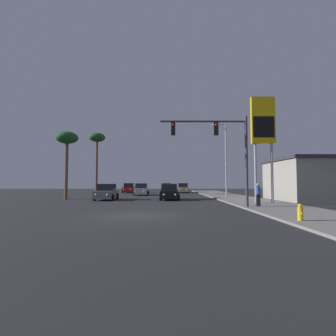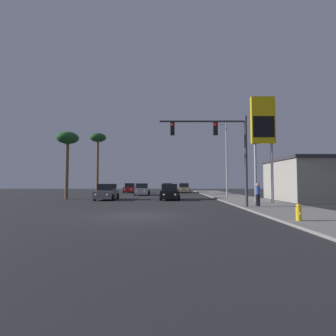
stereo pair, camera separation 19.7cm
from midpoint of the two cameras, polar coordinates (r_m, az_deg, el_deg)
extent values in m
plane|color=#28282B|center=(14.82, -6.78, -10.27)|extent=(120.00, 120.00, 0.00)
cube|color=gray|center=(25.87, 17.61, -6.94)|extent=(5.00, 60.00, 0.12)
cube|color=gray|center=(31.27, 31.38, -2.39)|extent=(10.00, 8.00, 4.00)
cube|color=#2D2D33|center=(31.36, 31.27, 1.55)|extent=(10.30, 8.30, 0.30)
cube|color=maroon|center=(46.54, -8.20, -4.64)|extent=(1.83, 4.21, 0.80)
cube|color=black|center=(46.68, -8.16, -3.72)|extent=(1.61, 2.01, 0.70)
cylinder|color=black|center=(45.40, -9.56, -5.00)|extent=(0.24, 0.64, 0.64)
cylinder|color=black|center=(45.14, -7.30, -5.03)|extent=(0.24, 0.64, 0.64)
cylinder|color=black|center=(47.97, -9.05, -4.90)|extent=(0.24, 0.64, 0.64)
cylinder|color=black|center=(47.72, -6.90, -4.92)|extent=(0.24, 0.64, 0.64)
sphere|color=#F2EACC|center=(44.53, -9.30, -4.64)|extent=(0.18, 0.18, 0.18)
sphere|color=#F2EACC|center=(44.37, -7.87, -4.66)|extent=(0.18, 0.18, 0.18)
cube|color=#195933|center=(46.86, 0.02, -4.66)|extent=(1.90, 4.24, 0.80)
cube|color=black|center=(47.00, 0.02, -3.74)|extent=(1.65, 2.04, 0.70)
cylinder|color=black|center=(45.58, -1.11, -5.03)|extent=(0.24, 0.64, 0.64)
cylinder|color=black|center=(45.58, 1.16, -5.03)|extent=(0.24, 0.64, 0.64)
cylinder|color=black|center=(48.18, -1.06, -4.93)|extent=(0.24, 0.64, 0.64)
cylinder|color=black|center=(48.18, 1.09, -4.93)|extent=(0.24, 0.64, 0.64)
sphere|color=#F2EACC|center=(44.75, -0.69, -4.67)|extent=(0.18, 0.18, 0.18)
sphere|color=#F2EACC|center=(44.75, 0.74, -4.67)|extent=(0.18, 0.18, 0.18)
cube|color=#B7B7BC|center=(37.94, -5.55, -5.02)|extent=(1.89, 4.24, 0.80)
cube|color=black|center=(38.07, -5.52, -3.88)|extent=(1.64, 2.03, 0.70)
cylinder|color=black|center=(36.75, -7.15, -5.47)|extent=(0.24, 0.64, 0.64)
cylinder|color=black|center=(36.58, -4.34, -5.50)|extent=(0.24, 0.64, 0.64)
cylinder|color=black|center=(39.34, -6.68, -5.32)|extent=(0.24, 0.64, 0.64)
cylinder|color=black|center=(39.17, -4.05, -5.34)|extent=(0.24, 0.64, 0.64)
sphere|color=#F2EACC|center=(35.89, -6.77, -5.04)|extent=(0.18, 0.18, 0.18)
sphere|color=#F2EACC|center=(35.78, -4.98, -5.05)|extent=(0.18, 0.18, 0.18)
cube|color=tan|center=(46.10, 3.54, -4.68)|extent=(1.81, 4.21, 0.80)
cube|color=black|center=(46.23, 3.52, -3.75)|extent=(1.61, 2.01, 0.70)
cylinder|color=black|center=(44.76, 2.49, -5.07)|extent=(0.24, 0.64, 0.64)
cylinder|color=black|center=(44.87, 4.79, -5.05)|extent=(0.24, 0.64, 0.64)
cylinder|color=black|center=(47.36, 2.35, -4.96)|extent=(0.24, 0.64, 0.64)
cylinder|color=black|center=(47.47, 4.53, -4.95)|extent=(0.24, 0.64, 0.64)
sphere|color=#F2EACC|center=(43.95, 2.98, -4.70)|extent=(0.18, 0.18, 0.18)
sphere|color=#F2EACC|center=(44.02, 4.44, -4.69)|extent=(0.18, 0.18, 0.18)
cube|color=black|center=(27.80, 0.52, -5.73)|extent=(1.95, 4.26, 0.80)
cube|color=black|center=(27.93, 0.52, -4.18)|extent=(1.67, 2.06, 0.70)
cylinder|color=black|center=(26.52, -1.40, -6.42)|extent=(0.24, 0.64, 0.64)
cylinder|color=black|center=(26.54, 2.51, -6.42)|extent=(0.24, 0.64, 0.64)
cylinder|color=black|center=(29.12, -1.28, -6.12)|extent=(0.24, 0.64, 0.64)
cylinder|color=black|center=(29.14, 2.28, -6.12)|extent=(0.24, 0.64, 0.64)
sphere|color=#F2EACC|center=(25.68, -0.68, -5.84)|extent=(0.18, 0.18, 0.18)
sphere|color=#F2EACC|center=(25.69, 1.82, -5.84)|extent=(0.18, 0.18, 0.18)
cube|color=slate|center=(28.40, -13.04, -5.60)|extent=(1.81, 4.20, 0.80)
cube|color=black|center=(28.52, -12.96, -4.08)|extent=(1.60, 2.00, 0.70)
cylinder|color=black|center=(27.37, -15.51, -6.21)|extent=(0.24, 0.64, 0.64)
cylinder|color=black|center=(26.95, -11.80, -6.30)|extent=(0.24, 0.64, 0.64)
cylinder|color=black|center=(29.89, -14.17, -5.95)|extent=(0.24, 0.64, 0.64)
cylinder|color=black|center=(29.50, -10.76, -6.03)|extent=(0.24, 0.64, 0.64)
sphere|color=#F2EACC|center=(26.48, -15.26, -5.65)|extent=(0.18, 0.18, 0.18)
sphere|color=#F2EACC|center=(26.21, -12.89, -5.71)|extent=(0.18, 0.18, 0.18)
cylinder|color=#38383D|center=(19.46, 16.86, 1.50)|extent=(0.20, 0.20, 6.50)
cylinder|color=#38383D|center=(19.23, 7.78, 10.04)|extent=(6.16, 0.14, 0.14)
cube|color=black|center=(19.26, 10.54, 8.37)|extent=(0.30, 0.24, 0.90)
sphere|color=red|center=(19.18, 10.61, 9.24)|extent=(0.20, 0.20, 0.20)
cube|color=black|center=(18.95, 1.24, 8.51)|extent=(0.30, 0.24, 0.90)
sphere|color=red|center=(18.87, 1.25, 9.40)|extent=(0.20, 0.20, 0.20)
cylinder|color=#99999E|center=(32.85, 12.76, 1.80)|extent=(0.18, 0.18, 9.00)
cylinder|color=#99999E|center=(33.36, 11.48, 9.27)|extent=(1.40, 0.10, 0.10)
ellipsoid|color=silver|center=(33.22, 10.28, 9.23)|extent=(0.50, 0.24, 0.20)
cylinder|color=#99999E|center=(23.20, 18.71, -1.05)|extent=(0.20, 0.20, 5.00)
cylinder|color=#99999E|center=(23.69, 21.92, -1.03)|extent=(0.20, 0.20, 5.00)
cube|color=yellow|center=(24.01, 20.12, 9.75)|extent=(2.00, 0.40, 4.00)
cube|color=black|center=(23.69, 20.33, 8.45)|extent=(1.80, 0.03, 1.80)
cylinder|color=gold|center=(13.43, 26.89, -8.90)|extent=(0.24, 0.24, 0.60)
sphere|color=gold|center=(13.40, 26.85, -7.37)|extent=(0.20, 0.20, 0.20)
cylinder|color=gold|center=(13.28, 27.23, -8.84)|extent=(0.08, 0.10, 0.08)
cylinder|color=#23232D|center=(20.22, 18.93, -6.65)|extent=(0.16, 0.16, 0.85)
cylinder|color=#23232D|center=(20.28, 19.42, -6.63)|extent=(0.16, 0.16, 0.85)
cylinder|color=#334C99|center=(20.22, 19.14, -4.59)|extent=(0.32, 0.32, 0.60)
sphere|color=tan|center=(20.21, 19.12, -3.43)|extent=(0.22, 0.22, 0.22)
cylinder|color=brown|center=(30.67, -21.02, -0.51)|extent=(0.36, 0.36, 6.26)
ellipsoid|color=#1E5123|center=(31.03, -20.89, 6.16)|extent=(2.40, 2.40, 1.32)
cylinder|color=brown|center=(40.02, -15.01, 0.09)|extent=(0.36, 0.36, 8.02)
ellipsoid|color=#1E5123|center=(40.52, -14.92, 6.44)|extent=(2.40, 2.40, 1.32)
camera|label=1|loc=(0.10, -89.79, -0.01)|focal=28.00mm
camera|label=2|loc=(0.10, 90.21, 0.01)|focal=28.00mm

